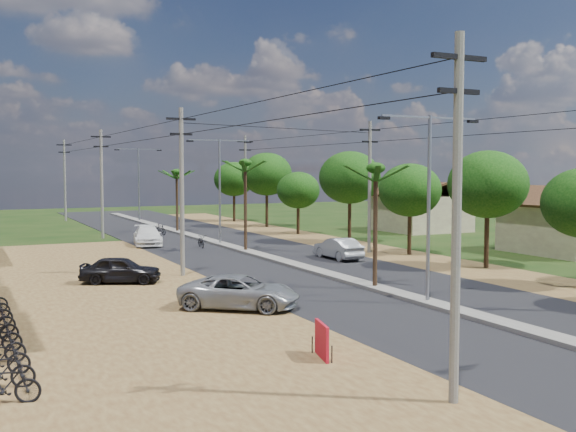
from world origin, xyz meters
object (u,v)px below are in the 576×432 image
at_px(roadside_sign, 322,341).
at_px(car_parked_dark, 121,270).
at_px(car_parked_silver, 239,293).
at_px(car_white_far, 148,236).
at_px(car_silver_mid, 338,249).

bearing_deg(roadside_sign, car_parked_dark, 112.90).
xyz_separation_m(car_parked_silver, roadside_sign, (-0.50, -7.83, -0.13)).
bearing_deg(car_white_far, car_silver_mid, -44.79).
distance_m(car_parked_silver, roadside_sign, 7.85).
height_order(car_parked_silver, car_parked_dark, car_parked_silver).
xyz_separation_m(car_silver_mid, car_parked_dark, (-14.41, -3.00, 0.00)).
height_order(car_parked_silver, roadside_sign, car_parked_silver).
bearing_deg(car_parked_dark, roadside_sign, -146.75).
xyz_separation_m(car_silver_mid, roadside_sign, (-11.89, -19.21, -0.12)).
relative_size(car_white_far, car_parked_dark, 1.22).
xyz_separation_m(car_white_far, car_parked_dark, (-5.52, -16.07, -0.03)).
bearing_deg(car_white_far, car_parked_silver, -84.84).
distance_m(car_silver_mid, car_white_far, 15.81).
relative_size(car_silver_mid, car_parked_silver, 0.83).
height_order(car_white_far, car_parked_silver, car_white_far).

